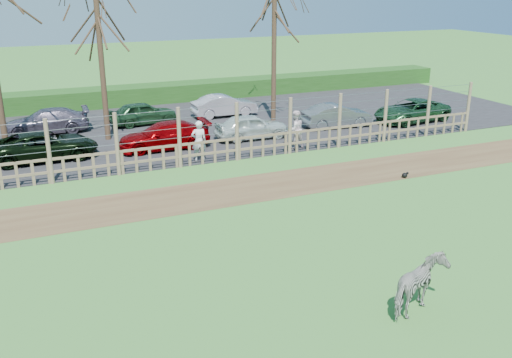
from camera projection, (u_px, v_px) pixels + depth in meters
name	position (u px, v px, depth m)	size (l,w,h in m)	color
ground	(259.00, 245.00, 16.47)	(120.00, 120.00, 0.00)	#539244
dirt_strip	(208.00, 195.00, 20.37)	(34.00, 2.80, 0.01)	brown
asphalt	(145.00, 131.00, 29.03)	(44.00, 13.00, 0.04)	#232326
hedge	(118.00, 96.00, 34.93)	(46.00, 2.00, 1.10)	#1E4716
fence	(180.00, 148.00, 23.14)	(30.16, 0.16, 2.50)	brown
tree_mid	(99.00, 36.00, 25.83)	(4.80, 4.80, 6.83)	#3D2B1E
tree_right	(274.00, 22.00, 29.51)	(4.80, 4.80, 7.35)	#3D2B1E
zebra	(420.00, 286.00, 12.93)	(0.73, 1.60, 1.36)	gray
visitor_a	(199.00, 141.00, 23.86)	(0.63, 0.41, 1.72)	silver
visitor_b	(295.00, 129.00, 25.70)	(0.84, 0.65, 1.72)	white
crow	(405.00, 175.00, 22.08)	(0.29, 0.21, 0.23)	black
car_2	(45.00, 146.00, 24.10)	(1.99, 4.32, 1.20)	black
car_3	(164.00, 136.00, 25.67)	(1.68, 4.13, 1.20)	#830104
car_4	(251.00, 126.00, 27.32)	(1.42, 3.52, 1.20)	silver
car_5	(337.00, 116.00, 29.51)	(1.27, 3.64, 1.20)	slate
car_6	(412.00, 111.00, 30.65)	(1.99, 4.32, 1.20)	#1F4928
car_9	(46.00, 121.00, 28.33)	(1.68, 4.13, 1.20)	#5B5466
car_10	(143.00, 113.00, 30.08)	(1.42, 3.52, 1.20)	#254C29
car_11	(224.00, 105.00, 31.93)	(1.27, 3.64, 1.20)	#C0B7BF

